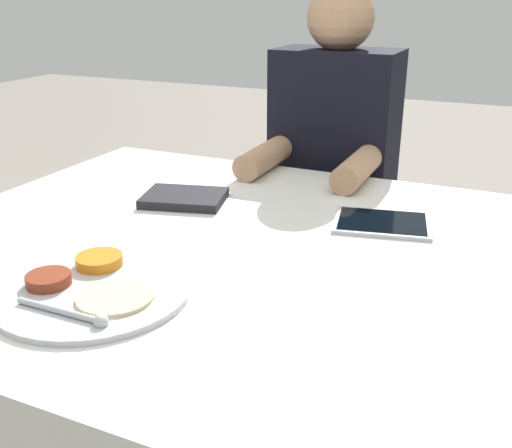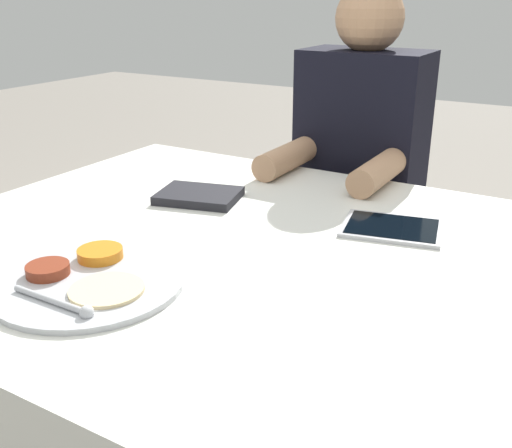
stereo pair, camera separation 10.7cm
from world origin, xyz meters
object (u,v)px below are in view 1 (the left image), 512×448
thali_tray (92,288)px  red_notebook (184,199)px  tablet_device (382,223)px  person_diner (331,207)px

thali_tray → red_notebook: (-0.09, 0.43, 0.00)m
tablet_device → person_diner: bearing=118.3°
thali_tray → red_notebook: thali_tray is taller
tablet_device → red_notebook: bearing=-173.9°
person_diner → tablet_device: bearing=-61.7°
tablet_device → person_diner: 0.56m
red_notebook → person_diner: size_ratio=0.17×
thali_tray → red_notebook: size_ratio=1.51×
red_notebook → person_diner: bearing=70.0°
thali_tray → tablet_device: (0.35, 0.48, -0.00)m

